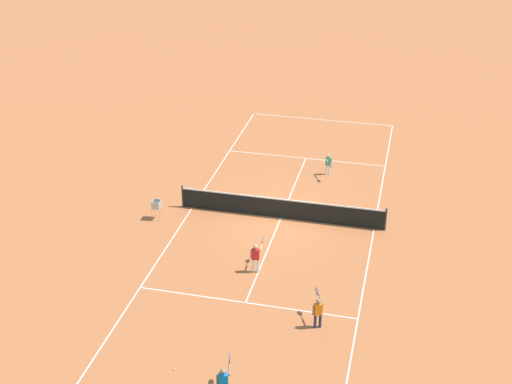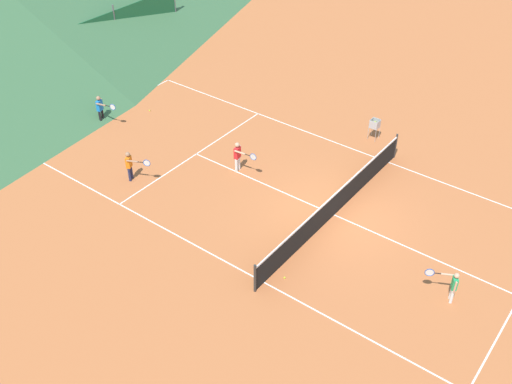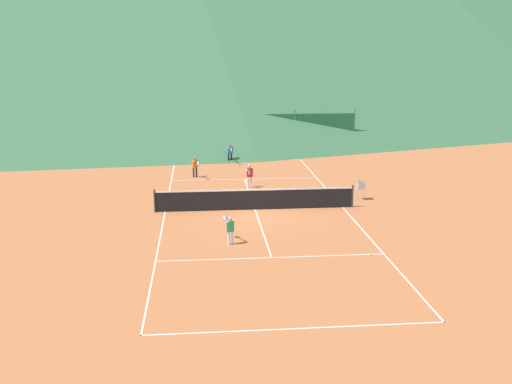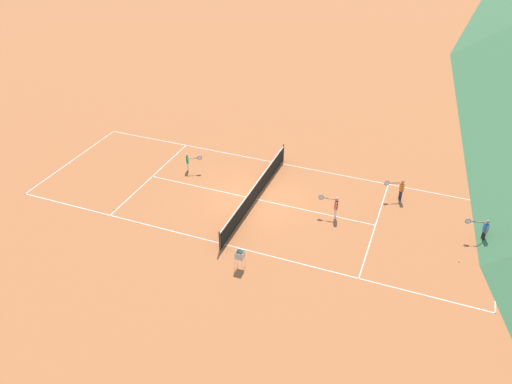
{
  "view_description": "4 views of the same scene",
  "coord_description": "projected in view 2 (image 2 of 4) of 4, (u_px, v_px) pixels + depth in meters",
  "views": [
    {
      "loc": [
        -5.27,
        26.86,
        15.69
      ],
      "look_at": [
        1.15,
        -0.08,
        1.12
      ],
      "focal_mm": 50.0,
      "sensor_mm": 36.0,
      "label": 1
    },
    {
      "loc": [
        -14.54,
        -7.61,
        13.09
      ],
      "look_at": [
        -1.59,
        2.2,
        0.94
      ],
      "focal_mm": 42.0,
      "sensor_mm": 36.0,
      "label": 2
    },
    {
      "loc": [
        -2.44,
        -26.38,
        7.41
      ],
      "look_at": [
        -0.17,
        -2.27,
        1.4
      ],
      "focal_mm": 42.0,
      "sensor_mm": 36.0,
      "label": 3
    },
    {
      "loc": [
        20.63,
        8.08,
        14.96
      ],
      "look_at": [
        0.76,
        0.31,
        0.99
      ],
      "focal_mm": 35.0,
      "sensor_mm": 36.0,
      "label": 4
    }
  ],
  "objects": [
    {
      "name": "court_line_markings",
      "position": [
        334.0,
        215.0,
        20.8
      ],
      "size": [
        8.25,
        23.85,
        0.01
      ],
      "color": "white",
      "rests_on": "ground"
    },
    {
      "name": "ground_plane",
      "position": [
        334.0,
        215.0,
        20.8
      ],
      "size": [
        600.0,
        600.0,
        0.0
      ],
      "primitive_type": "plane",
      "color": "#BC6638"
    },
    {
      "name": "player_near_baseline",
      "position": [
        130.0,
        164.0,
        22.07
      ],
      "size": [
        0.44,
        1.04,
        1.2
      ],
      "color": "#23284C",
      "rests_on": "ground"
    },
    {
      "name": "tennis_ball_alley_right",
      "position": [
        150.0,
        110.0,
        26.68
      ],
      "size": [
        0.07,
        0.07,
        0.07
      ],
      "primitive_type": "sphere",
      "color": "#CCE033",
      "rests_on": "ground"
    },
    {
      "name": "windscreen_fence_far",
      "position": [
        47.0,
        65.0,
        27.51
      ],
      "size": [
        17.28,
        0.08,
        2.9
      ],
      "color": "#1E6038",
      "rests_on": "ground"
    },
    {
      "name": "tennis_net",
      "position": [
        335.0,
        203.0,
        20.5
      ],
      "size": [
        9.18,
        0.08,
        1.06
      ],
      "color": "#2D2D2D",
      "rests_on": "ground"
    },
    {
      "name": "player_near_service",
      "position": [
        452.0,
        284.0,
        17.23
      ],
      "size": [
        0.43,
        0.96,
        1.09
      ],
      "color": "white",
      "rests_on": "ground"
    },
    {
      "name": "ball_hopper",
      "position": [
        375.0,
        125.0,
        24.44
      ],
      "size": [
        0.36,
        0.36,
        0.89
      ],
      "color": "#B7B7BC",
      "rests_on": "ground"
    },
    {
      "name": "player_far_service",
      "position": [
        101.0,
        108.0,
        25.46
      ],
      "size": [
        0.41,
        1.08,
        1.25
      ],
      "color": "black",
      "rests_on": "ground"
    },
    {
      "name": "player_far_baseline",
      "position": [
        238.0,
        155.0,
        22.52
      ],
      "size": [
        0.42,
        1.05,
        1.24
      ],
      "color": "white",
      "rests_on": "ground"
    },
    {
      "name": "tennis_ball_alley_left",
      "position": [
        285.0,
        278.0,
        18.3
      ],
      "size": [
        0.07,
        0.07,
        0.07
      ],
      "primitive_type": "sphere",
      "color": "#CCE033",
      "rests_on": "ground"
    }
  ]
}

